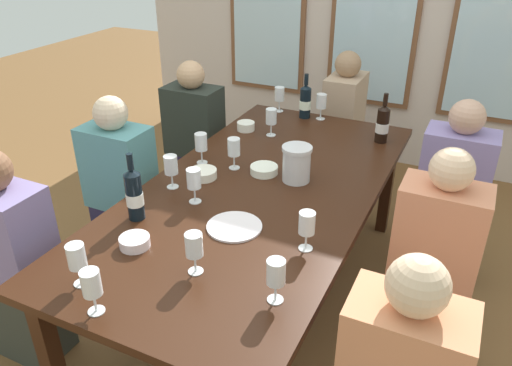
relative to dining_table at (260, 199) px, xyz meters
name	(u,v)px	position (x,y,z in m)	size (l,w,h in m)	color
ground_plane	(259,300)	(0.00, 0.00, -0.68)	(12.00, 12.00, 0.00)	brown
dining_table	(260,199)	(0.00, 0.00, 0.00)	(1.11, 2.28, 0.74)	#351A0E
white_plate_0	(234,227)	(0.05, -0.38, 0.07)	(0.25, 0.25, 0.01)	white
metal_pitcher	(297,163)	(0.13, 0.16, 0.16)	(0.16, 0.16, 0.19)	silver
wine_bottle_0	(305,101)	(-0.15, 1.04, 0.18)	(0.08, 0.08, 0.30)	black
wine_bottle_1	(383,124)	(0.41, 0.85, 0.18)	(0.08, 0.08, 0.30)	black
wine_bottle_2	(134,194)	(-0.38, -0.50, 0.19)	(0.08, 0.08, 0.32)	black
tasting_bowl_0	(135,242)	(-0.25, -0.68, 0.09)	(0.13, 0.13, 0.05)	white
tasting_bowl_1	(246,126)	(-0.41, 0.66, 0.09)	(0.11, 0.11, 0.05)	white
tasting_bowl_2	(203,174)	(-0.32, -0.02, 0.09)	(0.14, 0.14, 0.05)	white
tasting_bowl_3	(264,170)	(-0.05, 0.16, 0.09)	(0.15, 0.15, 0.04)	white
wine_glass_0	(201,143)	(-0.41, 0.13, 0.19)	(0.07, 0.07, 0.17)	white
wine_glass_1	(171,166)	(-0.40, -0.18, 0.19)	(0.07, 0.07, 0.17)	white
wine_glass_2	(194,180)	(-0.22, -0.26, 0.18)	(0.07, 0.07, 0.17)	white
wine_glass_3	(77,257)	(-0.29, -0.96, 0.19)	(0.07, 0.07, 0.17)	white
wine_glass_4	(276,274)	(0.41, -0.73, 0.18)	(0.07, 0.07, 0.17)	white
wine_glass_5	(194,247)	(0.06, -0.72, 0.18)	(0.07, 0.07, 0.17)	white
wine_glass_6	(307,225)	(0.39, -0.39, 0.18)	(0.07, 0.07, 0.17)	white
wine_glass_7	(279,95)	(-0.35, 1.08, 0.18)	(0.07, 0.07, 0.17)	white
wine_glass_8	(321,102)	(-0.04, 1.06, 0.18)	(0.07, 0.07, 0.17)	white
wine_glass_9	(271,117)	(-0.23, 0.65, 0.19)	(0.07, 0.07, 0.17)	white
wine_glass_10	(91,285)	(-0.13, -1.05, 0.18)	(0.07, 0.07, 0.17)	white
wine_glass_11	(234,148)	(-0.22, 0.15, 0.19)	(0.07, 0.07, 0.17)	white
seated_person_0	(122,192)	(-0.87, -0.04, -0.15)	(0.38, 0.24, 1.11)	#282544
seated_person_1	(432,263)	(0.87, 0.04, -0.15)	(0.38, 0.24, 1.11)	#28233B
seated_person_2	(195,142)	(-0.87, 0.77, -0.15)	(0.38, 0.24, 1.11)	#2D2144
seated_person_3	(450,197)	(0.87, 0.73, -0.15)	(0.38, 0.24, 1.11)	#362632
seated_person_4	(16,265)	(-0.87, -0.81, -0.15)	(0.38, 0.24, 1.11)	#35382F
seated_person_6	(342,128)	(0.00, 1.49, -0.15)	(0.24, 0.38, 1.11)	#342A30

